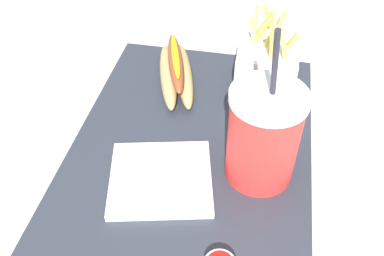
{
  "coord_description": "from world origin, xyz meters",
  "views": [
    {
      "loc": [
        0.44,
        0.09,
        0.48
      ],
      "look_at": [
        0.0,
        0.0,
        0.05
      ],
      "focal_mm": 40.29,
      "sensor_mm": 36.0,
      "label": 1
    }
  ],
  "objects_px": {
    "fries_basket": "(266,68)",
    "hot_dog_1": "(176,71)",
    "soda_cup": "(263,136)",
    "napkin_stack": "(161,178)"
  },
  "relations": [
    {
      "from": "soda_cup",
      "to": "hot_dog_1",
      "type": "height_order",
      "value": "soda_cup"
    },
    {
      "from": "hot_dog_1",
      "to": "napkin_stack",
      "type": "bearing_deg",
      "value": 7.05
    },
    {
      "from": "fries_basket",
      "to": "napkin_stack",
      "type": "height_order",
      "value": "fries_basket"
    },
    {
      "from": "fries_basket",
      "to": "hot_dog_1",
      "type": "height_order",
      "value": "fries_basket"
    },
    {
      "from": "fries_basket",
      "to": "hot_dog_1",
      "type": "distance_m",
      "value": 0.15
    },
    {
      "from": "soda_cup",
      "to": "napkin_stack",
      "type": "xyz_separation_m",
      "value": [
        0.04,
        -0.13,
        -0.07
      ]
    },
    {
      "from": "soda_cup",
      "to": "napkin_stack",
      "type": "bearing_deg",
      "value": -71.79
    },
    {
      "from": "fries_basket",
      "to": "napkin_stack",
      "type": "distance_m",
      "value": 0.26
    },
    {
      "from": "soda_cup",
      "to": "napkin_stack",
      "type": "relative_size",
      "value": 1.71
    },
    {
      "from": "soda_cup",
      "to": "fries_basket",
      "type": "xyz_separation_m",
      "value": [
        -0.19,
        -0.01,
        -0.03
      ]
    }
  ]
}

